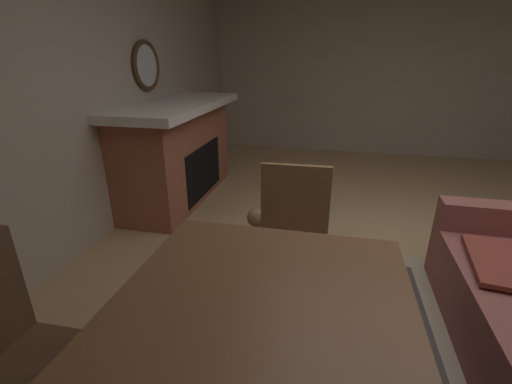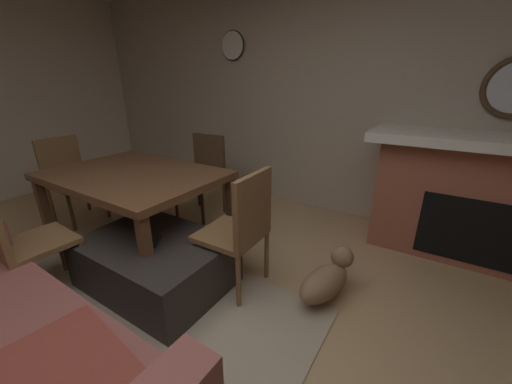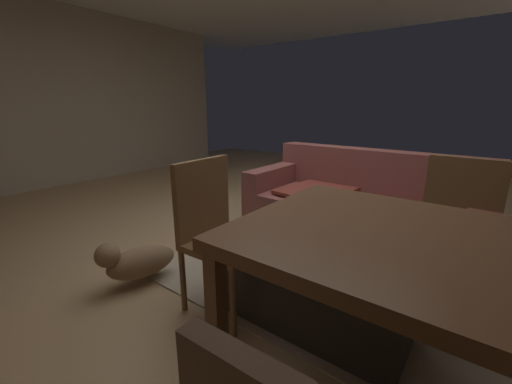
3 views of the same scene
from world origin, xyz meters
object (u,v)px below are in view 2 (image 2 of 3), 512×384
(dining_chair_west, at_px, (241,226))
(ottoman_coffee_table, at_px, (156,262))
(tv_remote, at_px, (156,241))
(dining_chair_north, at_px, (17,237))
(dining_table, at_px, (134,180))
(dining_chair_east, at_px, (69,175))
(dining_chair_south, at_px, (204,171))
(fireplace, at_px, (491,200))
(small_dog, at_px, (327,279))
(wall_clock, at_px, (233,46))

(dining_chair_west, bearing_deg, ottoman_coffee_table, 29.57)
(tv_remote, distance_m, dining_chair_north, 0.89)
(ottoman_coffee_table, relative_size, dining_table, 0.69)
(dining_chair_east, xyz_separation_m, dining_chair_north, (-1.17, 0.93, 0.00))
(dining_chair_south, height_order, dining_chair_north, same)
(fireplace, relative_size, tv_remote, 12.61)
(ottoman_coffee_table, distance_m, dining_table, 0.83)
(fireplace, distance_m, ottoman_coffee_table, 2.81)
(dining_chair_north, bearing_deg, small_dog, -147.51)
(tv_remote, distance_m, dining_chair_south, 1.42)
(ottoman_coffee_table, bearing_deg, small_dog, -155.89)
(tv_remote, xyz_separation_m, small_dog, (-1.13, -0.54, -0.22))
(dining_chair_north, height_order, wall_clock, wall_clock)
(dining_chair_east, height_order, dining_chair_north, same)
(ottoman_coffee_table, height_order, dining_chair_north, dining_chair_north)
(dining_table, xyz_separation_m, dining_chair_north, (0.00, 0.93, -0.14))
(fireplace, xyz_separation_m, wall_clock, (2.88, -0.29, 1.37))
(tv_remote, height_order, dining_table, dining_table)
(dining_table, bearing_deg, fireplace, -151.68)
(dining_table, xyz_separation_m, dining_chair_west, (-1.17, -0.00, -0.14))
(dining_chair_east, xyz_separation_m, dining_chair_south, (-1.17, -0.93, 0.00))
(dining_chair_north, bearing_deg, dining_chair_east, -38.46)
(dining_chair_west, height_order, dining_chair_east, same)
(tv_remote, bearing_deg, dining_table, -60.66)
(dining_table, relative_size, small_dog, 2.82)
(tv_remote, relative_size, wall_clock, 0.46)
(tv_remote, distance_m, dining_table, 0.77)
(dining_chair_north, distance_m, small_dog, 2.14)
(ottoman_coffee_table, bearing_deg, wall_clock, -70.26)
(ottoman_coffee_table, bearing_deg, dining_chair_south, -64.38)
(dining_chair_east, height_order, wall_clock, wall_clock)
(dining_table, height_order, small_dog, dining_table)
(small_dog, bearing_deg, wall_clock, -38.98)
(ottoman_coffee_table, distance_m, dining_chair_south, 1.43)
(dining_chair_west, bearing_deg, dining_chair_north, 38.39)
(fireplace, bearing_deg, ottoman_coffee_table, 40.07)
(dining_chair_south, bearing_deg, small_dog, 157.77)
(dining_chair_west, relative_size, dining_chair_south, 1.00)
(dining_chair_west, bearing_deg, wall_clock, -53.08)
(tv_remote, bearing_deg, small_dog, 172.25)
(wall_clock, bearing_deg, dining_chair_south, 100.01)
(fireplace, bearing_deg, small_dog, 52.92)
(tv_remote, height_order, dining_chair_east, dining_chair_east)
(dining_table, height_order, wall_clock, wall_clock)
(fireplace, relative_size, small_dog, 3.65)
(dining_chair_north, bearing_deg, tv_remote, -137.36)
(dining_chair_south, bearing_deg, wall_clock, -79.99)
(ottoman_coffee_table, bearing_deg, tv_remote, 165.47)
(dining_chair_south, xyz_separation_m, dining_chair_north, (0.00, 1.86, 0.00))
(fireplace, relative_size, ottoman_coffee_table, 1.87)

